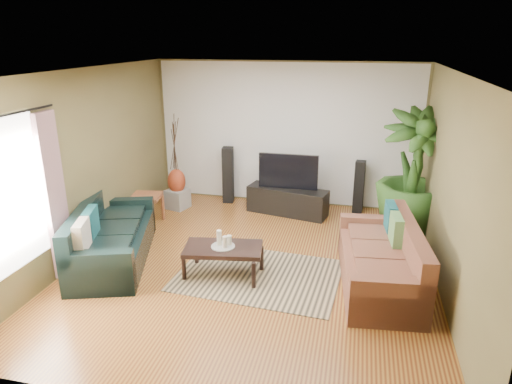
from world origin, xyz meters
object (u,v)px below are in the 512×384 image
(potted_plant, at_px, (414,173))
(sofa_left, at_px, (113,233))
(television, at_px, (288,171))
(sofa_right, at_px, (379,255))
(speaker_right, at_px, (359,187))
(pedestal, at_px, (178,199))
(side_table, at_px, (147,209))
(tv_stand, at_px, (287,201))
(coffee_table, at_px, (223,261))
(speaker_left, at_px, (228,175))
(vase, at_px, (177,181))

(potted_plant, bearing_deg, sofa_left, -154.81)
(television, bearing_deg, sofa_left, -132.15)
(sofa_right, xyz_separation_m, speaker_right, (-0.30, 2.64, 0.06))
(pedestal, distance_m, side_table, 0.86)
(sofa_right, bearing_deg, side_table, -114.00)
(tv_stand, distance_m, potted_plant, 2.27)
(coffee_table, relative_size, potted_plant, 0.51)
(coffee_table, distance_m, tv_stand, 2.51)
(sofa_right, xyz_separation_m, potted_plant, (0.53, 1.88, 0.61))
(speaker_left, relative_size, side_table, 2.12)
(coffee_table, bearing_deg, television, 70.05)
(potted_plant, bearing_deg, tv_stand, 169.96)
(speaker_left, height_order, pedestal, speaker_left)
(television, distance_m, speaker_right, 1.35)
(speaker_right, height_order, pedestal, speaker_right)
(coffee_table, height_order, potted_plant, potted_plant)
(television, relative_size, vase, 2.30)
(pedestal, bearing_deg, speaker_right, 9.42)
(television, distance_m, vase, 2.11)
(potted_plant, bearing_deg, pedestal, 177.32)
(sofa_left, relative_size, pedestal, 5.79)
(speaker_right, distance_m, potted_plant, 1.24)
(sofa_left, xyz_separation_m, pedestal, (0.09, 2.20, -0.24))
(speaker_left, xyz_separation_m, vase, (-0.85, -0.55, -0.02))
(television, height_order, pedestal, television)
(sofa_left, bearing_deg, coffee_table, -110.81)
(sofa_right, relative_size, vase, 4.32)
(sofa_right, xyz_separation_m, coffee_table, (-2.05, -0.21, -0.21))
(sofa_right, relative_size, pedestal, 5.52)
(speaker_right, relative_size, pedestal, 2.68)
(speaker_right, bearing_deg, sofa_left, -135.13)
(sofa_left, distance_m, potted_plant, 4.75)
(sofa_left, xyz_separation_m, speaker_right, (3.43, 2.76, 0.06))
(tv_stand, relative_size, television, 1.36)
(tv_stand, bearing_deg, potted_plant, 2.19)
(sofa_left, bearing_deg, speaker_right, -69.00)
(sofa_left, xyz_separation_m, speaker_left, (0.93, 2.75, 0.13))
(speaker_left, distance_m, vase, 1.01)
(sofa_left, distance_m, speaker_right, 4.40)
(tv_stand, distance_m, vase, 2.11)
(sofa_left, distance_m, side_table, 1.40)
(vase, bearing_deg, potted_plant, -2.68)
(sofa_left, height_order, speaker_right, speaker_right)
(sofa_right, distance_m, speaker_right, 2.65)
(vase, distance_m, side_table, 0.90)
(speaker_right, bearing_deg, pedestal, -164.47)
(vase, bearing_deg, tv_stand, 4.80)
(vase, bearing_deg, speaker_right, 9.42)
(sofa_right, xyz_separation_m, side_table, (-3.88, 1.26, -0.17))
(speaker_right, bearing_deg, speaker_left, -173.73)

